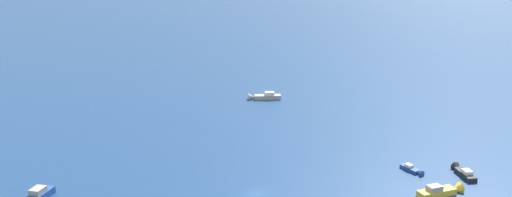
{
  "coord_description": "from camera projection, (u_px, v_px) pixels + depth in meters",
  "views": [
    {
      "loc": [
        12.37,
        -106.49,
        50.31
      ],
      "look_at": [
        0.0,
        0.0,
        19.87
      ],
      "focal_mm": 41.0,
      "sensor_mm": 36.0,
      "label": 1
    }
  ],
  "objects": [
    {
      "name": "motorboat_inshore",
      "position": [
        442.0,
        191.0,
        116.42
      ],
      "size": [
        9.89,
        6.92,
        2.86
      ],
      "color": "gold",
      "rests_on": "ground_plane"
    },
    {
      "name": "motorboat_trailing",
      "position": [
        263.0,
        97.0,
        183.27
      ],
      "size": [
        10.47,
        4.5,
        2.95
      ],
      "color": "#9E9993",
      "rests_on": "ground_plane"
    },
    {
      "name": "motorboat_near_centre",
      "position": [
        413.0,
        170.0,
        127.53
      ],
      "size": [
        4.82,
        5.74,
        1.74
      ],
      "color": "#23478C",
      "rests_on": "ground_plane"
    },
    {
      "name": "ground_plane",
      "position": [
        256.0,
        194.0,
        116.87
      ],
      "size": [
        2000.0,
        2000.0,
        0.0
      ],
      "primitive_type": "plane",
      "color": "navy"
    },
    {
      "name": "motorboat_far_port",
      "position": [
        463.0,
        172.0,
        125.84
      ],
      "size": [
        4.06,
        8.24,
        2.32
      ],
      "color": "black",
      "rests_on": "ground_plane"
    }
  ]
}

